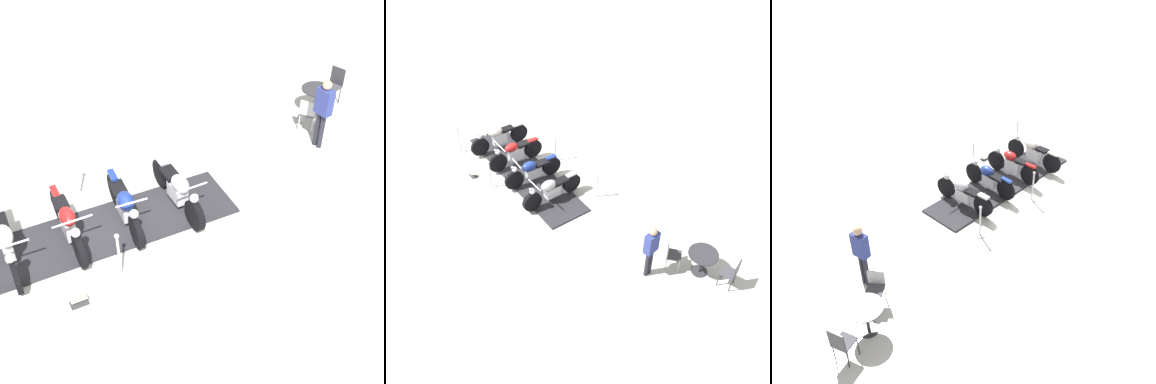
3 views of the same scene
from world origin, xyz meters
The scene contains 15 objects.
ground_plane centered at (0.00, 0.00, 0.00)m, with size 80.00×80.00×0.00m, color silver.
display_platform centered at (0.00, 0.00, 0.03)m, with size 5.72×1.45×0.06m, color #28282D.
motorcycle_cream centered at (-0.69, 1.62, 0.56)m, with size 2.15×1.05×1.00m.
motorcycle_maroon centered at (-0.25, 0.53, 0.53)m, with size 1.99×1.02×1.00m.
motorcycle_navy centered at (0.19, -0.56, 0.52)m, with size 2.01×0.87×0.99m.
motorcycle_chrome centered at (0.62, -1.65, 0.50)m, with size 2.05×1.07×0.96m.
stanchion_right_front centered at (-2.08, 1.79, 0.32)m, with size 0.35×0.35×1.07m.
stanchion_left_mid centered at (1.19, 0.47, 0.36)m, with size 0.30×0.30×1.04m.
stanchion_left_rear centered at (2.08, -1.79, 0.32)m, with size 0.33×0.33×1.01m.
stanchion_right_mid centered at (-1.19, -0.47, 0.37)m, with size 0.31×0.31×1.09m.
info_placard centered at (-1.77, 0.27, 0.07)m, with size 0.34×0.38×0.21m.
cafe_table centered at (4.02, -5.45, 0.56)m, with size 0.82×0.82×0.75m.
cafe_chair_near_table centered at (4.57, -6.07, 0.57)m, with size 0.56×0.56×0.99m.
cafe_chair_across_table centered at (3.31, -5.06, 0.52)m, with size 0.54×0.54×0.88m.
bystander_person centered at (2.60, -5.16, 1.06)m, with size 0.46×0.39×1.77m.
Camera 2 is at (-1.19, -12.65, 10.20)m, focal length 43.53 mm.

